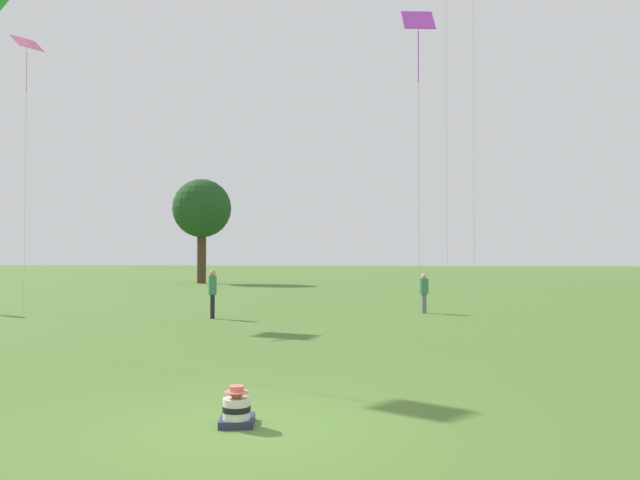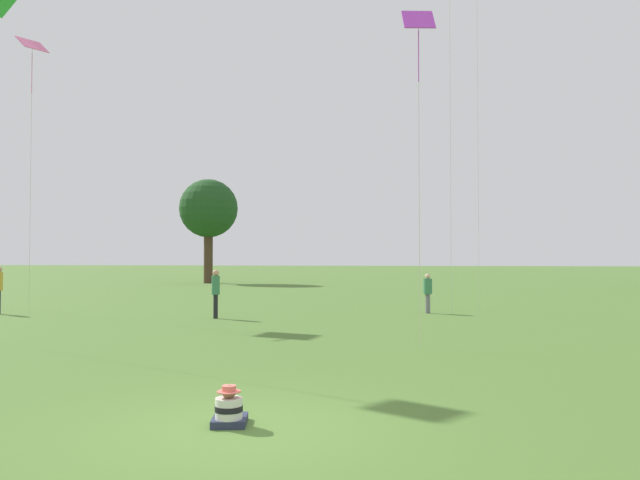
# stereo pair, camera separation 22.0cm
# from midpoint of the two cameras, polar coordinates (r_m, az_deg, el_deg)

# --- Properties ---
(ground_plane) EXTENTS (300.00, 300.00, 0.00)m
(ground_plane) POSITION_cam_midpoint_polar(r_m,az_deg,el_deg) (8.34, -6.48, -16.87)
(ground_plane) COLOR #4C702D
(seated_toddler) EXTENTS (0.53, 0.62, 0.54)m
(seated_toddler) POSITION_cam_midpoint_polar(r_m,az_deg,el_deg) (8.49, -7.55, -15.14)
(seated_toddler) COLOR #282D47
(seated_toddler) RESTS_ON ground
(person_standing_1) EXTENTS (0.41, 0.41, 1.74)m
(person_standing_1) POSITION_cam_midpoint_polar(r_m,az_deg,el_deg) (22.70, -9.24, -4.41)
(person_standing_1) COLOR black
(person_standing_1) RESTS_ON ground
(person_standing_2) EXTENTS (0.49, 0.49, 1.55)m
(person_standing_2) POSITION_cam_midpoint_polar(r_m,az_deg,el_deg) (24.87, 10.07, -4.51)
(person_standing_2) COLOR slate
(person_standing_2) RESTS_ON ground
(kite_0) EXTENTS (0.85, 0.63, 8.36)m
(kite_0) POSITION_cam_midpoint_polar(r_m,az_deg,el_deg) (16.36, 9.39, 18.20)
(kite_0) COLOR #B738C6
(kite_0) RESTS_ON ground
(kite_4) EXTENTS (1.21, 1.28, 10.90)m
(kite_4) POSITION_cam_midpoint_polar(r_m,az_deg,el_deg) (28.04, -24.61, 15.27)
(kite_4) COLOR pink
(kite_4) RESTS_ON ground
(distant_tree_0) EXTENTS (4.93, 4.93, 8.80)m
(distant_tree_0) POSITION_cam_midpoint_polar(r_m,az_deg,el_deg) (53.54, -10.04, 2.78)
(distant_tree_0) COLOR #473323
(distant_tree_0) RESTS_ON ground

